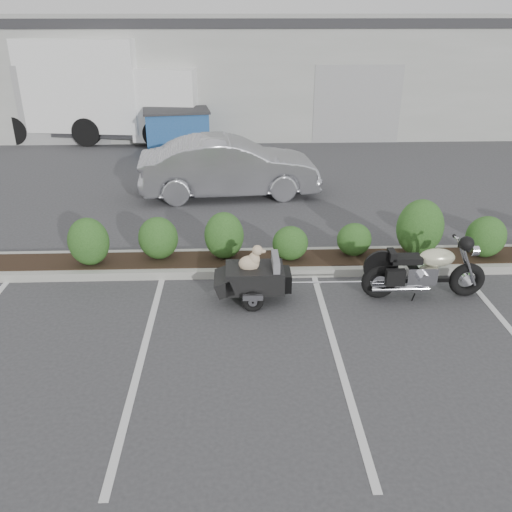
{
  "coord_description": "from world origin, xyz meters",
  "views": [
    {
      "loc": [
        -0.15,
        -6.81,
        4.41
      ],
      "look_at": [
        0.14,
        1.04,
        0.75
      ],
      "focal_mm": 38.0,
      "sensor_mm": 36.0,
      "label": 1
    }
  ],
  "objects_px": {
    "motorcycle": "(425,271)",
    "delivery_truck": "(100,92)",
    "sedan": "(229,167)",
    "dumpster": "(177,131)",
    "pet_trailer": "(254,277)"
  },
  "relations": [
    {
      "from": "motorcycle",
      "to": "delivery_truck",
      "type": "relative_size",
      "value": 0.27
    },
    {
      "from": "delivery_truck",
      "to": "sedan",
      "type": "bearing_deg",
      "value": -47.42
    },
    {
      "from": "dumpster",
      "to": "sedan",
      "type": "bearing_deg",
      "value": -77.56
    },
    {
      "from": "motorcycle",
      "to": "pet_trailer",
      "type": "relative_size",
      "value": 1.26
    },
    {
      "from": "motorcycle",
      "to": "pet_trailer",
      "type": "distance_m",
      "value": 2.78
    },
    {
      "from": "motorcycle",
      "to": "sedan",
      "type": "xyz_separation_m",
      "value": [
        -3.22,
        5.42,
        0.26
      ]
    },
    {
      "from": "sedan",
      "to": "delivery_truck",
      "type": "distance_m",
      "value": 8.04
    },
    {
      "from": "motorcycle",
      "to": "sedan",
      "type": "bearing_deg",
      "value": 120.29
    },
    {
      "from": "sedan",
      "to": "dumpster",
      "type": "distance_m",
      "value": 4.81
    },
    {
      "from": "motorcycle",
      "to": "pet_trailer",
      "type": "xyz_separation_m",
      "value": [
        -2.78,
        0.02,
        -0.06
      ]
    },
    {
      "from": "sedan",
      "to": "delivery_truck",
      "type": "xyz_separation_m",
      "value": [
        -4.55,
        6.57,
        0.91
      ]
    },
    {
      "from": "motorcycle",
      "to": "dumpster",
      "type": "relative_size",
      "value": 0.91
    },
    {
      "from": "delivery_truck",
      "to": "motorcycle",
      "type": "bearing_deg",
      "value": -49.21
    },
    {
      "from": "dumpster",
      "to": "delivery_truck",
      "type": "xyz_separation_m",
      "value": [
        -2.82,
        2.07,
        0.95
      ]
    },
    {
      "from": "pet_trailer",
      "to": "sedan",
      "type": "relative_size",
      "value": 0.37
    }
  ]
}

